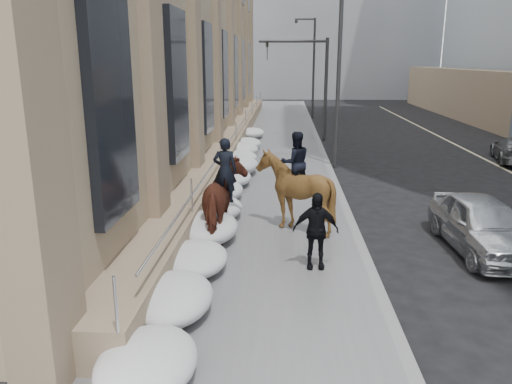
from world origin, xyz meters
TOP-DOWN VIEW (x-y plane):
  - ground at (0.00, 0.00)m, footprint 140.00×140.00m
  - sidewalk at (0.00, 10.00)m, footprint 5.00×80.00m
  - curb at (2.62, 10.00)m, footprint 0.24×80.00m
  - bg_building_far at (-6.00, 72.00)m, footprint 24.00×12.00m
  - streetlight_mid at (2.74, 14.00)m, footprint 1.71×0.24m
  - streetlight_far at (2.74, 34.00)m, footprint 1.71×0.24m
  - traffic_signal at (2.07, 22.00)m, footprint 4.10×0.22m
  - snow_bank at (-1.42, 8.11)m, footprint 1.70×18.10m
  - mounted_horse_left at (-0.95, 4.25)m, footprint 1.17×2.46m
  - mounted_horse_right at (0.90, 5.08)m, footprint 2.27×2.42m
  - pedestrian at (1.33, 2.39)m, footprint 1.06×0.47m
  - car_silver at (5.65, 3.96)m, footprint 1.88×4.28m

SIDE VIEW (x-z plane):
  - ground at x=0.00m, z-range 0.00..0.00m
  - sidewalk at x=0.00m, z-range 0.00..0.12m
  - curb at x=2.62m, z-range 0.00..0.12m
  - snow_bank at x=-1.42m, z-range 0.09..0.85m
  - car_silver at x=5.65m, z-range 0.00..1.43m
  - pedestrian at x=1.33m, z-range 0.12..1.91m
  - mounted_horse_left at x=-0.95m, z-range -0.14..2.55m
  - mounted_horse_right at x=0.90m, z-range -0.07..2.69m
  - traffic_signal at x=2.07m, z-range 1.00..7.00m
  - streetlight_mid at x=2.74m, z-range 0.58..8.58m
  - streetlight_far at x=2.74m, z-range 0.58..8.58m
  - bg_building_far at x=-6.00m, z-range 0.00..20.00m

